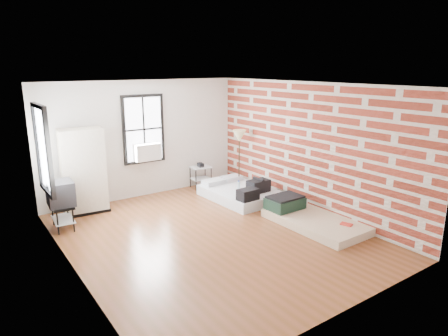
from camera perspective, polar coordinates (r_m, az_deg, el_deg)
ground at (r=7.67m, az=-1.67°, el=-9.60°), size 6.00×6.00×0.00m
room_shell at (r=7.57m, az=-1.81°, el=3.86°), size 5.02×6.02×2.80m
mattress_main at (r=9.63m, az=2.42°, el=-3.48°), size 1.41×1.87×0.58m
mattress_bare at (r=8.35m, az=11.83°, el=-6.86°), size 1.10×2.06×0.44m
wardrobe at (r=9.08m, az=-19.44°, el=-0.46°), size 0.98×0.62×1.84m
side_table at (r=10.42m, az=-3.36°, el=-0.45°), size 0.54×0.44×0.67m
floor_lamp at (r=10.06m, az=2.21°, el=4.13°), size 0.33×0.33×1.55m
tv_stand at (r=8.37m, az=-22.28°, el=-3.60°), size 0.52×0.71×0.96m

